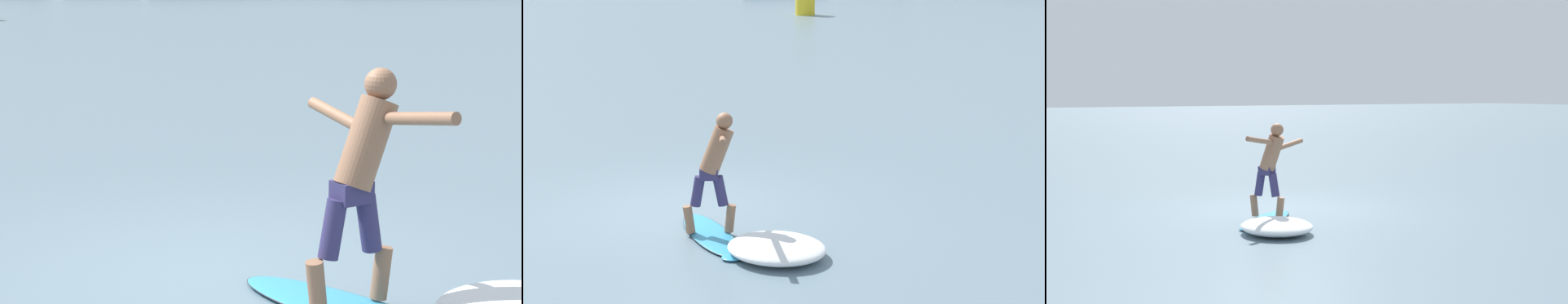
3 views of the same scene
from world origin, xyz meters
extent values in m
plane|color=slate|center=(0.00, 0.00, 0.00)|extent=(200.00, 200.00, 0.00)
cone|color=black|center=(0.41, -0.39, -0.06)|extent=(0.07, 0.07, 0.14)
cone|color=black|center=(0.40, -0.60, -0.06)|extent=(0.07, 0.07, 0.14)
cone|color=black|center=(0.62, -0.39, -0.06)|extent=(0.07, 0.07, 0.14)
cylinder|color=#94674B|center=(1.24, -0.83, 0.26)|extent=(0.22, 0.20, 0.41)
cylinder|color=navy|center=(1.13, -0.89, 0.67)|extent=(0.27, 0.24, 0.45)
cylinder|color=#94674B|center=(0.72, -1.10, 0.26)|extent=(0.22, 0.20, 0.41)
cylinder|color=navy|center=(0.84, -1.04, 0.67)|extent=(0.27, 0.24, 0.45)
cube|color=navy|center=(0.98, -0.97, 0.93)|extent=(0.32, 0.30, 0.16)
cylinder|color=#94674B|center=(1.09, -0.91, 1.27)|extent=(0.57, 0.48, 0.70)
sphere|color=#94674B|center=(1.19, -0.86, 1.69)|extent=(0.23, 0.23, 0.23)
cylinder|color=#94674B|center=(0.94, -0.45, 1.39)|extent=(0.39, 0.65, 0.21)
cylinder|color=#94674B|center=(1.38, -1.30, 1.51)|extent=(0.40, 0.65, 0.20)
camera|label=1|loc=(-0.01, -6.94, 2.53)|focal=60.00mm
camera|label=2|loc=(6.55, -11.47, 4.18)|focal=60.00mm
camera|label=3|loc=(12.87, -6.76, 2.37)|focal=50.00mm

